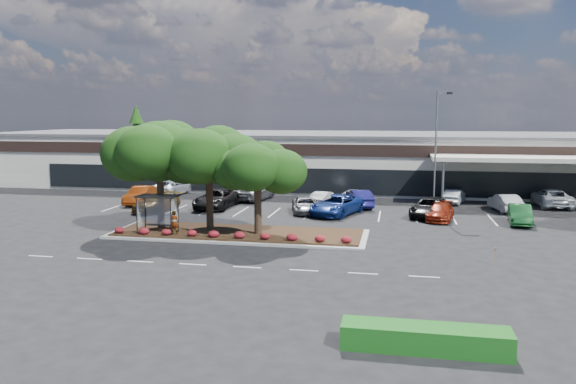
% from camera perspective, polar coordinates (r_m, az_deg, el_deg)
% --- Properties ---
extents(ground, '(160.00, 160.00, 0.00)m').
position_cam_1_polar(ground, '(35.49, -3.73, -5.88)').
color(ground, black).
rests_on(ground, ground).
extents(retail_store, '(80.40, 25.20, 6.25)m').
position_cam_1_polar(retail_store, '(68.00, 3.61, 3.40)').
color(retail_store, silver).
rests_on(retail_store, ground).
extents(landscape_island, '(18.00, 6.00, 0.26)m').
position_cam_1_polar(landscape_island, '(39.74, -5.05, -4.22)').
color(landscape_island, '#A3A39E').
rests_on(landscape_island, ground).
extents(lane_markings, '(33.12, 20.06, 0.01)m').
position_cam_1_polar(lane_markings, '(45.44, -0.55, -2.81)').
color(lane_markings, silver).
rests_on(lane_markings, ground).
extents(shrub_row, '(17.00, 0.80, 0.50)m').
position_cam_1_polar(shrub_row, '(37.69, -5.94, -4.29)').
color(shrub_row, maroon).
rests_on(shrub_row, landscape_island).
extents(bus_shelter, '(2.75, 1.55, 2.59)m').
position_cam_1_polar(bus_shelter, '(40.25, -13.05, -1.08)').
color(bus_shelter, black).
rests_on(bus_shelter, landscape_island).
extents(island_tree_west, '(7.20, 7.20, 7.89)m').
position_cam_1_polar(island_tree_west, '(41.62, -12.89, 1.85)').
color(island_tree_west, black).
rests_on(island_tree_west, landscape_island).
extents(island_tree_mid, '(6.60, 6.60, 7.32)m').
position_cam_1_polar(island_tree_mid, '(41.01, -8.01, 1.49)').
color(island_tree_mid, black).
rests_on(island_tree_mid, landscape_island).
extents(island_tree_east, '(5.80, 5.80, 6.50)m').
position_cam_1_polar(island_tree_east, '(38.49, -3.09, 0.53)').
color(island_tree_east, black).
rests_on(island_tree_east, landscape_island).
extents(hedge_south_east, '(6.00, 1.30, 0.90)m').
position_cam_1_polar(hedge_south_east, '(21.39, 13.75, -14.25)').
color(hedge_south_east, '#114B0D').
rests_on(hedge_south_east, ground).
extents(conifer_north_west, '(4.40, 4.40, 10.00)m').
position_cam_1_polar(conifer_north_west, '(88.39, -15.09, 5.37)').
color(conifer_north_west, black).
rests_on(conifer_north_west, ground).
extents(person_waiting, '(0.66, 0.49, 1.66)m').
position_cam_1_polar(person_waiting, '(39.26, -11.49, -3.06)').
color(person_waiting, '#594C47').
rests_on(person_waiting, landscape_island).
extents(light_pole, '(1.39, 0.86, 10.38)m').
position_cam_1_polar(light_pole, '(48.26, 14.83, 3.08)').
color(light_pole, '#A3A39E').
rests_on(light_pole, ground).
extents(survey_stake, '(0.08, 0.14, 1.04)m').
position_cam_1_polar(survey_stake, '(33.69, 20.27, -5.94)').
color(survey_stake, '#A37C55').
rests_on(survey_stake, ground).
extents(car_0, '(2.06, 5.18, 1.68)m').
position_cam_1_polar(car_0, '(54.95, -14.70, -0.33)').
color(car_0, maroon).
rests_on(car_0, ground).
extents(car_1, '(3.32, 5.49, 1.49)m').
position_cam_1_polar(car_1, '(50.65, -13.22, -1.06)').
color(car_1, brown).
rests_on(car_1, ground).
extents(car_2, '(2.99, 6.19, 1.70)m').
position_cam_1_polar(car_2, '(51.28, -7.35, -0.69)').
color(car_2, black).
rests_on(car_2, ground).
extents(car_3, '(3.18, 5.13, 1.33)m').
position_cam_1_polar(car_3, '(48.43, 1.78, -1.36)').
color(car_3, slate).
rests_on(car_3, ground).
extents(car_5, '(4.68, 6.70, 1.70)m').
position_cam_1_polar(car_5, '(47.58, 4.94, -1.32)').
color(car_5, navy).
rests_on(car_5, ground).
extents(car_6, '(2.69, 4.91, 1.35)m').
position_cam_1_polar(car_6, '(46.71, 15.21, -1.96)').
color(car_6, maroon).
rests_on(car_6, ground).
extents(car_7, '(4.11, 6.12, 1.56)m').
position_cam_1_polar(car_7, '(48.01, 14.29, -1.54)').
color(car_7, black).
rests_on(car_7, ground).
extents(car_8, '(2.09, 4.70, 1.50)m').
position_cam_1_polar(car_8, '(47.03, 22.50, -2.13)').
color(car_8, '#1A5424').
rests_on(car_8, ground).
extents(car_9, '(3.05, 6.00, 1.62)m').
position_cam_1_polar(car_9, '(60.42, -11.77, 0.46)').
color(car_9, silver).
rests_on(car_9, ground).
extents(car_10, '(3.68, 6.15, 1.60)m').
position_cam_1_polar(car_10, '(55.73, -3.45, -0.01)').
color(car_10, '#55565C').
rests_on(car_10, ground).
extents(car_11, '(2.52, 4.53, 1.46)m').
position_cam_1_polar(car_11, '(56.79, -4.45, 0.05)').
color(car_11, '#184613').
rests_on(car_11, ground).
extents(car_12, '(2.58, 4.47, 1.39)m').
position_cam_1_polar(car_12, '(52.05, 3.68, -0.69)').
color(car_12, white).
rests_on(car_12, ground).
extents(car_13, '(3.06, 5.19, 1.62)m').
position_cam_1_polar(car_13, '(51.77, 7.24, -0.66)').
color(car_13, navy).
rests_on(car_13, ground).
extents(car_14, '(3.55, 5.35, 1.37)m').
position_cam_1_polar(car_14, '(53.95, 6.82, -0.44)').
color(car_14, '#595A60').
rests_on(car_14, ground).
extents(car_15, '(2.50, 4.41, 1.38)m').
position_cam_1_polar(car_15, '(55.73, 16.53, -0.44)').
color(car_15, '#B3BBC1').
rests_on(car_15, ground).
extents(car_16, '(2.40, 4.90, 1.55)m').
position_cam_1_polar(car_16, '(52.72, 21.19, -1.01)').
color(car_16, silver).
rests_on(car_16, ground).
extents(car_17, '(2.78, 5.95, 1.65)m').
position_cam_1_polar(car_17, '(57.09, 25.21, -0.54)').
color(car_17, silver).
rests_on(car_17, ground).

